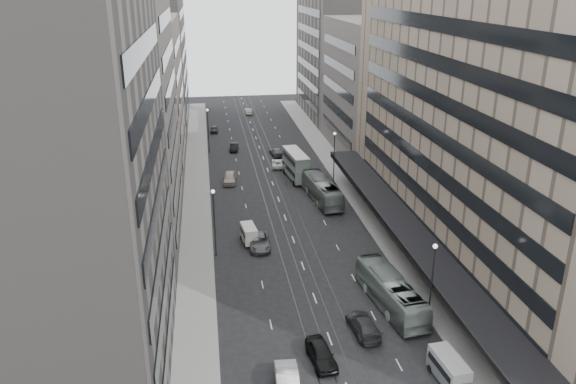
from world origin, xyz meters
TOP-DOWN VIEW (x-y plane):
  - ground at (0.00, 0.00)m, footprint 220.00×220.00m
  - sidewalk_right at (12.00, 37.50)m, footprint 4.00×125.00m
  - sidewalk_left at (-12.00, 37.50)m, footprint 4.00×125.00m
  - department_store at (21.45, 8.00)m, footprint 19.20×60.00m
  - building_right_mid at (21.50, 52.00)m, footprint 15.00×28.00m
  - building_right_far at (21.50, 82.00)m, footprint 15.00×32.00m
  - building_left_a at (-21.50, -8.00)m, footprint 15.00×28.00m
  - building_left_b at (-21.50, 19.00)m, footprint 15.00×26.00m
  - building_left_c at (-21.50, 46.00)m, footprint 15.00×28.00m
  - building_left_d at (-21.50, 79.00)m, footprint 15.00×38.00m
  - lamp_right_near at (9.70, -5.00)m, footprint 0.44×0.44m
  - lamp_right_far at (9.70, 35.00)m, footprint 0.44×0.44m
  - lamp_left_near at (-9.70, 12.00)m, footprint 0.44×0.44m
  - lamp_left_far at (-9.70, 55.00)m, footprint 0.44×0.44m
  - bus_near at (7.09, -1.58)m, footprint 4.24×12.09m
  - bus_far at (6.22, 27.45)m, footprint 4.00×12.38m
  - double_decker at (3.98, 37.50)m, footprint 3.38×8.64m
  - vw_microbus at (8.19, -13.06)m, footprint 2.25×4.39m
  - panel_van at (-5.54, 14.99)m, footprint 2.10×3.70m
  - sedan_0 at (-1.43, -9.12)m, footprint 2.38×4.93m
  - sedan_1 at (-4.81, -12.43)m, footprint 2.09×5.23m
  - sedan_2 at (-4.38, 13.41)m, footprint 2.71×5.38m
  - sedan_3 at (3.28, -5.47)m, footprint 2.49×5.43m
  - sedan_4 at (-6.74, 37.34)m, footprint 2.50×5.19m
  - sedan_5 at (-5.01, 55.44)m, footprint 1.88×4.29m
  - sedan_6 at (1.97, 44.32)m, footprint 2.71×5.00m
  - sedan_7 at (2.56, 51.15)m, footprint 2.44×4.89m
  - sedan_8 at (-8.39, 69.89)m, footprint 1.82×4.02m
  - sedan_9 at (0.41, 86.26)m, footprint 1.74×4.35m

SIDE VIEW (x-z plane):
  - ground at x=0.00m, z-range 0.00..0.00m
  - sidewalk_right at x=12.00m, z-range 0.00..0.15m
  - sidewalk_left at x=-12.00m, z-range 0.00..0.15m
  - sedan_6 at x=1.97m, z-range 0.00..1.33m
  - sedan_8 at x=-8.39m, z-range 0.00..1.34m
  - sedan_7 at x=2.56m, z-range 0.00..1.37m
  - sedan_5 at x=-5.01m, z-range 0.00..1.37m
  - sedan_9 at x=0.41m, z-range 0.00..1.41m
  - sedan_2 at x=-4.38m, z-range 0.00..1.46m
  - sedan_3 at x=3.28m, z-range 0.00..1.54m
  - sedan_0 at x=-1.43m, z-range 0.00..1.62m
  - sedan_1 at x=-4.81m, z-range 0.00..1.69m
  - sedan_4 at x=-6.74m, z-range 0.00..1.71m
  - panel_van at x=-5.54m, z-range 0.11..2.33m
  - vw_microbus at x=8.19m, z-range 0.13..2.42m
  - bus_near at x=7.09m, z-range 0.00..3.30m
  - bus_far at x=6.22m, z-range 0.00..3.39m
  - double_decker at x=3.98m, z-range 0.18..4.79m
  - lamp_right_near at x=9.70m, z-range 1.04..9.36m
  - lamp_right_far at x=9.70m, z-range 1.04..9.36m
  - lamp_left_near at x=-9.70m, z-range 1.04..9.36m
  - lamp_left_far at x=-9.70m, z-range 1.04..9.36m
  - building_right_mid at x=21.50m, z-range 0.00..24.00m
  - building_left_c at x=-21.50m, z-range 0.00..25.00m
  - building_right_far at x=21.50m, z-range 0.00..28.00m
  - building_left_d at x=-21.50m, z-range 0.00..28.00m
  - department_store at x=21.45m, z-range -0.05..29.95m
  - building_left_a at x=-21.50m, z-range 0.00..30.00m
  - building_left_b at x=-21.50m, z-range 0.00..34.00m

